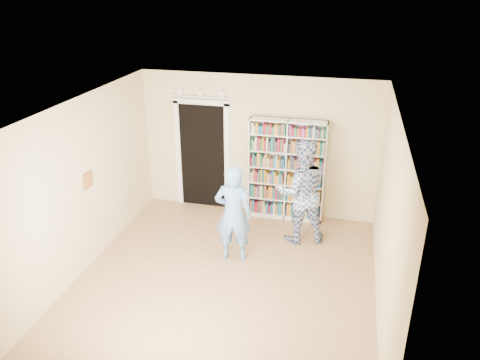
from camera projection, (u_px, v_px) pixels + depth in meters
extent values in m
plane|color=#976F49|center=(224.00, 283.00, 7.16)|extent=(5.00, 5.00, 0.00)
plane|color=white|center=(221.00, 111.00, 6.08)|extent=(5.00, 5.00, 0.00)
plane|color=beige|center=(258.00, 146.00, 8.84)|extent=(4.50, 0.00, 4.50)
plane|color=beige|center=(80.00, 188.00, 7.10)|extent=(0.00, 5.00, 5.00)
plane|color=beige|center=(388.00, 222.00, 6.14)|extent=(0.00, 5.00, 5.00)
cube|color=white|center=(286.00, 170.00, 8.73)|extent=(1.42, 0.27, 1.95)
cube|color=white|center=(286.00, 170.00, 8.73)|extent=(0.02, 0.27, 1.95)
cube|color=black|center=(203.00, 157.00, 9.19)|extent=(0.90, 0.03, 2.10)
cube|color=white|center=(179.00, 155.00, 9.28)|extent=(0.10, 0.06, 2.20)
cube|color=white|center=(227.00, 159.00, 9.07)|extent=(0.10, 0.06, 2.20)
cube|color=white|center=(201.00, 102.00, 8.73)|extent=(1.10, 0.06, 0.10)
cube|color=white|center=(200.00, 97.00, 8.68)|extent=(1.10, 0.08, 0.02)
cube|color=brown|center=(88.00, 180.00, 7.25)|extent=(0.03, 0.25, 0.25)
imported|color=#6195D9|center=(233.00, 214.00, 7.47)|extent=(0.64, 0.46, 1.64)
imported|color=navy|center=(301.00, 192.00, 7.98)|extent=(1.08, 0.96, 1.86)
cube|color=white|center=(306.00, 198.00, 7.76)|extent=(0.19, 0.07, 0.27)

